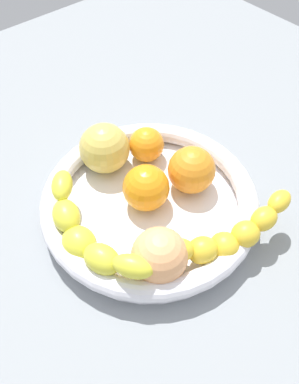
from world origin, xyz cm
name	(u,v)px	position (x,y,z in cm)	size (l,w,h in cm)	color
kitchen_counter	(150,218)	(0.00, 0.00, 1.50)	(120.00, 120.00, 3.00)	gray
fruit_bowl	(150,202)	(0.00, 0.00, 5.24)	(30.08, 30.08, 4.34)	white
banana_draped_left	(223,238)	(-2.07, 11.47, 7.65)	(21.07, 9.65, 5.72)	yellow
banana_draped_right	(86,235)	(10.67, 0.32, 7.89)	(7.45, 20.88, 6.12)	yellow
orange_front	(191,170)	(-6.89, 1.05, 7.91)	(6.76, 6.76, 6.76)	orange
orange_mid_left	(148,186)	(-0.40, -0.73, 7.75)	(6.45, 6.45, 6.45)	orange
orange_mid_right	(146,145)	(-5.85, -7.51, 7.19)	(5.34, 5.34, 5.34)	orange
peach_blush	(160,255)	(5.64, 8.39, 7.97)	(6.90, 6.90, 6.90)	#F7AA6C
apple_yellow	(103,149)	(0.28, -10.10, 8.24)	(7.43, 7.43, 7.43)	#D6BD55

